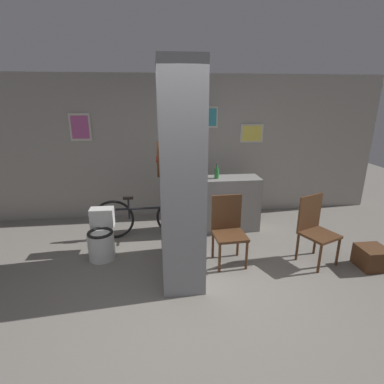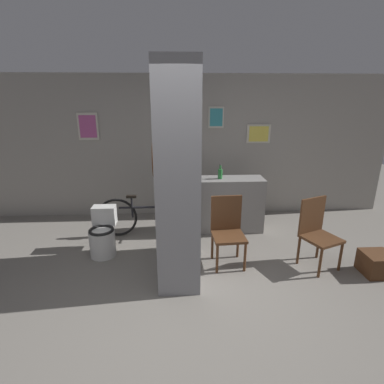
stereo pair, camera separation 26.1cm
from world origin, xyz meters
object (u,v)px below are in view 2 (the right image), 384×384
object	(u,v)px
toilet	(103,235)
chair_by_doorway	(317,231)
bottle_tall	(220,173)
chair_near_pillar	(227,228)
bicycle	(148,216)

from	to	relation	value
toilet	chair_by_doorway	size ratio (longest dim) A/B	0.72
bottle_tall	chair_near_pillar	bearing A→B (deg)	-92.04
bottle_tall	chair_by_doorway	bearing A→B (deg)	-45.91
chair_near_pillar	bottle_tall	bearing A→B (deg)	84.87
chair_near_pillar	bicycle	size ratio (longest dim) A/B	0.56
toilet	chair_near_pillar	size ratio (longest dim) A/B	0.72
toilet	bicycle	bearing A→B (deg)	43.58
chair_by_doorway	bicycle	distance (m)	2.56
bicycle	bottle_tall	distance (m)	1.37
bicycle	toilet	bearing A→B (deg)	-136.42
toilet	chair_near_pillar	distance (m)	1.80
toilet	bottle_tall	distance (m)	2.07
toilet	chair_by_doorway	world-z (taller)	chair_by_doorway
bottle_tall	bicycle	bearing A→B (deg)	-172.61
toilet	bottle_tall	xyz separation A→B (m)	(1.80, 0.73, 0.72)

